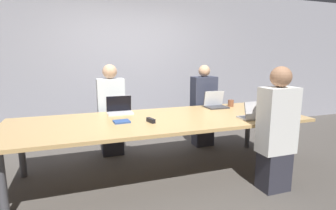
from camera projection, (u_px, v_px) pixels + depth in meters
ground_plane at (161, 173)px, 3.47m from camera, size 24.00×24.00×0.00m
curtain_wall at (130, 63)px, 5.01m from camera, size 12.00×0.06×2.80m
conference_table at (160, 122)px, 3.35m from camera, size 3.74×1.31×0.74m
laptop_far_midleft at (120, 108)px, 3.64m from camera, size 0.35×0.23×0.24m
person_far_midleft at (111, 112)px, 4.02m from camera, size 0.40×0.24×1.40m
laptop_far_right at (215, 103)px, 4.07m from camera, size 0.33×0.25×0.26m
person_far_right at (203, 107)px, 4.45m from camera, size 0.40×0.24×1.38m
cup_far_right at (231, 103)px, 4.14m from camera, size 0.09×0.09×0.10m
laptop_near_right at (253, 114)px, 3.30m from camera, size 0.31×0.23×0.23m
person_near_right at (277, 131)px, 2.92m from camera, size 0.40×0.24×1.41m
stapler at (151, 120)px, 3.14m from camera, size 0.08×0.16×0.05m
notebook at (122, 122)px, 3.14m from camera, size 0.20×0.18×0.02m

